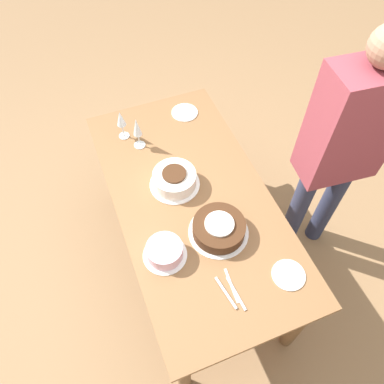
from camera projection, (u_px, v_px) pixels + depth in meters
The scene contains 11 objects.
ground_plane at pixel (192, 257), 2.58m from camera, with size 12.00×12.00×0.00m, color #8E6B47.
dining_table at pixel (192, 209), 2.08m from camera, with size 1.59×0.80×0.73m.
cake_center_white at pixel (174, 179), 2.00m from camera, with size 0.27×0.27×0.10m.
cake_front_chocolate at pixel (219, 228), 1.83m from camera, with size 0.30×0.30×0.09m.
cake_back_decorated at pixel (165, 251), 1.76m from camera, with size 0.21×0.21×0.08m.
wine_glass_near at pixel (121, 120), 2.14m from camera, with size 0.06×0.06×0.19m.
wine_glass_far at pixel (137, 128), 2.09m from camera, with size 0.07×0.07×0.21m.
dessert_plate_left at pixel (289, 275), 1.73m from camera, with size 0.16×0.16×0.01m.
dessert_plate_right at pixel (185, 112), 2.36m from camera, with size 0.17×0.17×0.01m.
fork_pile at pixel (231, 290), 1.69m from camera, with size 0.21×0.07×0.01m.
person_cutting at pixel (343, 144), 1.88m from camera, with size 0.26×0.42×1.61m.
Camera 1 is at (-1.05, 0.41, 2.37)m, focal length 35.00 mm.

